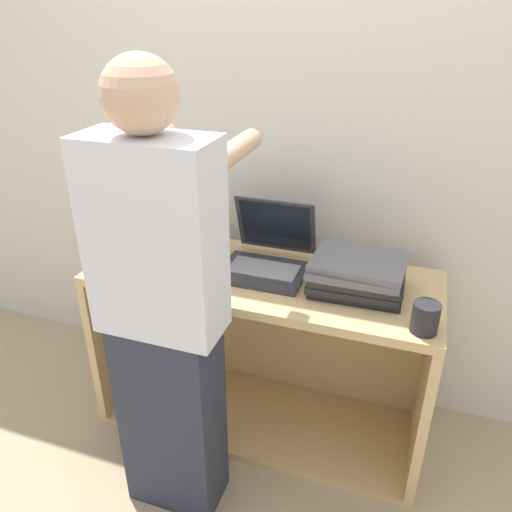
# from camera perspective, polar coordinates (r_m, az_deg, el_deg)

# --- Properties ---
(ground_plane) EXTENTS (12.00, 12.00, 0.00)m
(ground_plane) POSITION_cam_1_polar(r_m,az_deg,el_deg) (2.27, -1.66, -22.55)
(ground_plane) COLOR tan
(wall_back) EXTENTS (8.00, 0.05, 2.40)m
(wall_back) POSITION_cam_1_polar(r_m,az_deg,el_deg) (2.15, 4.03, 12.65)
(wall_back) COLOR silver
(wall_back) RESTS_ON ground_plane
(cart) EXTENTS (1.39, 0.53, 0.77)m
(cart) POSITION_cam_1_polar(r_m,az_deg,el_deg) (2.25, 1.29, -9.85)
(cart) COLOR tan
(cart) RESTS_ON ground_plane
(laptop_open) EXTENTS (0.33, 0.34, 0.26)m
(laptop_open) POSITION_cam_1_polar(r_m,az_deg,el_deg) (2.00, 1.28, -0.02)
(laptop_open) COLOR #333338
(laptop_open) RESTS_ON cart
(laptop_stack_left) EXTENTS (0.35, 0.27, 0.15)m
(laptop_stack_left) POSITION_cam_1_polar(r_m,az_deg,el_deg) (2.07, -8.83, 1.38)
(laptop_stack_left) COLOR slate
(laptop_stack_left) RESTS_ON cart
(laptop_stack_right) EXTENTS (0.35, 0.28, 0.13)m
(laptop_stack_right) POSITION_cam_1_polar(r_m,az_deg,el_deg) (1.88, 11.47, -2.11)
(laptop_stack_right) COLOR #232326
(laptop_stack_right) RESTS_ON cart
(person) EXTENTS (0.40, 0.53, 1.62)m
(person) POSITION_cam_1_polar(r_m,az_deg,el_deg) (1.66, -10.47, -6.94)
(person) COLOR #2D3342
(person) RESTS_ON ground_plane
(mug) EXTENTS (0.09, 0.09, 0.10)m
(mug) POSITION_cam_1_polar(r_m,az_deg,el_deg) (1.71, 18.78, -6.70)
(mug) COLOR #232328
(mug) RESTS_ON cart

